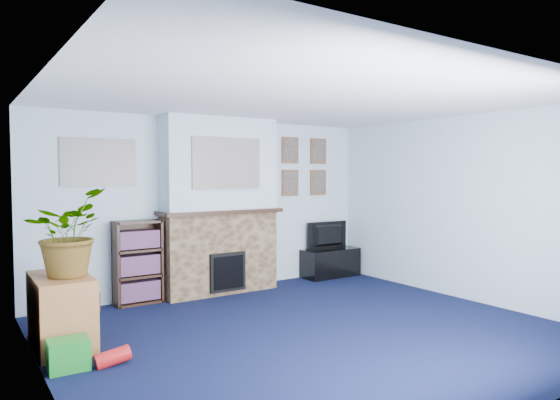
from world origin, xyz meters
TOP-DOWN VIEW (x-y plane):
  - floor at (0.00, 0.00)m, footprint 5.00×4.50m
  - ceiling at (0.00, 0.00)m, footprint 5.00×4.50m
  - wall_back at (0.00, 2.25)m, footprint 5.00×0.04m
  - wall_front at (0.00, -2.25)m, footprint 5.00×0.04m
  - wall_left at (-2.50, 0.00)m, footprint 0.04×4.50m
  - wall_right at (2.50, 0.00)m, footprint 0.04×4.50m
  - chimney_breast at (0.00, 2.05)m, footprint 1.72×0.50m
  - collage_main at (0.00, 1.84)m, footprint 1.00×0.03m
  - collage_left at (-1.55, 2.23)m, footprint 0.90×0.03m
  - portrait_tl at (1.30, 2.23)m, footprint 0.30×0.03m
  - portrait_tr at (1.85, 2.23)m, footprint 0.30×0.03m
  - portrait_bl at (1.30, 2.23)m, footprint 0.30×0.03m
  - portrait_br at (1.85, 2.23)m, footprint 0.30×0.03m
  - tv_stand at (1.95, 2.03)m, footprint 0.94×0.40m
  - television at (1.95, 2.05)m, footprint 0.75×0.13m
  - bookshelf at (-1.13, 2.11)m, footprint 0.58×0.28m
  - sideboard at (-2.24, 0.94)m, footprint 0.49×0.88m
  - potted_plant at (-2.19, 0.89)m, footprint 0.93×0.96m
  - mantel_clock at (-0.00, 2.00)m, footprint 0.09×0.05m
  - mantel_candle at (0.34, 2.00)m, footprint 0.05×0.05m
  - mantel_teddy at (-0.61, 2.00)m, footprint 0.14×0.14m
  - mantel_can at (0.67, 2.00)m, footprint 0.05×0.05m
  - green_crate at (-2.30, 0.31)m, footprint 0.33×0.27m
  - toy_ball at (-2.33, 0.50)m, footprint 0.17×0.17m
  - toy_block at (-2.30, 1.00)m, footprint 0.19×0.19m
  - toy_tube at (-1.97, 0.20)m, footprint 0.31×0.14m

SIDE VIEW (x-z plane):
  - floor at x=0.00m, z-range -0.01..0.01m
  - toy_tube at x=-1.97m, z-range -0.02..0.16m
  - toy_ball at x=-2.33m, z-range 0.01..0.17m
  - toy_block at x=-2.30m, z-range 0.01..0.21m
  - green_crate at x=-2.30m, z-range 0.01..0.27m
  - tv_stand at x=1.95m, z-range 0.00..0.45m
  - sideboard at x=-2.24m, z-range 0.01..0.69m
  - bookshelf at x=-1.13m, z-range -0.02..1.03m
  - television at x=1.95m, z-range 0.45..0.87m
  - potted_plant at x=-2.19m, z-range 0.68..1.50m
  - chimney_breast at x=0.00m, z-range -0.02..2.38m
  - wall_back at x=0.00m, z-range 0.00..2.40m
  - wall_front at x=0.00m, z-range 0.00..2.40m
  - wall_left at x=-2.50m, z-range 0.00..2.40m
  - wall_right at x=2.50m, z-range 0.00..2.40m
  - mantel_can at x=0.67m, z-range 1.16..1.26m
  - mantel_teddy at x=-0.61m, z-range 1.14..1.29m
  - mantel_clock at x=0.00m, z-range 1.16..1.28m
  - mantel_candle at x=0.34m, z-range 1.14..1.32m
  - portrait_bl at x=1.30m, z-range 1.30..1.70m
  - portrait_br at x=1.85m, z-range 1.30..1.70m
  - collage_left at x=-1.55m, z-range 1.49..2.07m
  - collage_main at x=0.00m, z-range 1.44..2.12m
  - portrait_tl at x=1.30m, z-range 1.80..2.20m
  - portrait_tr at x=1.85m, z-range 1.80..2.20m
  - ceiling at x=0.00m, z-range 2.40..2.40m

